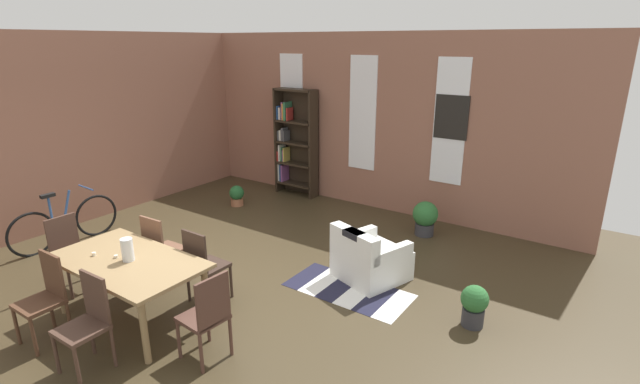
# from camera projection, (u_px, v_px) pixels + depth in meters

# --- Properties ---
(ground_plane) EXTENTS (10.49, 10.49, 0.00)m
(ground_plane) POSITION_uv_depth(u_px,v_px,m) (202.00, 290.00, 5.95)
(ground_plane) COLOR #3E3320
(back_wall_brick) EXTENTS (8.06, 0.12, 3.20)m
(back_wall_brick) POSITION_uv_depth(u_px,v_px,m) (364.00, 122.00, 8.66)
(back_wall_brick) COLOR #93604D
(back_wall_brick) RESTS_ON ground
(left_wall_brick) EXTENTS (0.12, 9.07, 3.20)m
(left_wall_brick) POSITION_uv_depth(u_px,v_px,m) (40.00, 136.00, 7.40)
(left_wall_brick) COLOR #93604D
(left_wall_brick) RESTS_ON ground
(window_pane_0) EXTENTS (0.55, 0.02, 2.08)m
(window_pane_0) POSITION_uv_depth(u_px,v_px,m) (292.00, 107.00, 9.45)
(window_pane_0) COLOR white
(window_pane_1) EXTENTS (0.55, 0.02, 2.08)m
(window_pane_1) POSITION_uv_depth(u_px,v_px,m) (363.00, 114.00, 8.56)
(window_pane_1) COLOR white
(window_pane_2) EXTENTS (0.55, 0.02, 2.08)m
(window_pane_2) POSITION_uv_depth(u_px,v_px,m) (450.00, 122.00, 7.67)
(window_pane_2) COLOR white
(dining_table) EXTENTS (1.77, 0.99, 0.75)m
(dining_table) POSITION_uv_depth(u_px,v_px,m) (128.00, 266.00, 5.15)
(dining_table) COLOR #90744C
(dining_table) RESTS_ON ground
(vase_on_table) EXTENTS (0.13, 0.13, 0.26)m
(vase_on_table) POSITION_uv_depth(u_px,v_px,m) (127.00, 250.00, 5.07)
(vase_on_table) COLOR silver
(vase_on_table) RESTS_ON dining_table
(tealight_candle_0) EXTENTS (0.04, 0.04, 0.03)m
(tealight_candle_0) POSITION_uv_depth(u_px,v_px,m) (116.00, 257.00, 5.16)
(tealight_candle_0) COLOR silver
(tealight_candle_0) RESTS_ON dining_table
(tealight_candle_1) EXTENTS (0.04, 0.04, 0.04)m
(tealight_candle_1) POSITION_uv_depth(u_px,v_px,m) (94.00, 254.00, 5.21)
(tealight_candle_1) COLOR silver
(tealight_candle_1) RESTS_ON dining_table
(dining_chair_far_left) EXTENTS (0.42, 0.42, 0.95)m
(dining_chair_far_left) POSITION_uv_depth(u_px,v_px,m) (161.00, 247.00, 5.97)
(dining_chair_far_left) COLOR brown
(dining_chair_far_left) RESTS_ON ground
(dining_chair_far_right) EXTENTS (0.40, 0.40, 0.95)m
(dining_chair_far_right) POSITION_uv_depth(u_px,v_px,m) (203.00, 263.00, 5.54)
(dining_chair_far_right) COLOR #35261E
(dining_chair_far_right) RESTS_ON ground
(dining_chair_head_right) EXTENTS (0.43, 0.43, 0.95)m
(dining_chair_head_right) POSITION_uv_depth(u_px,v_px,m) (207.00, 315.00, 4.51)
(dining_chair_head_right) COLOR #4F3229
(dining_chair_head_right) RESTS_ON ground
(dining_chair_near_left) EXTENTS (0.41, 0.41, 0.95)m
(dining_chair_near_left) POSITION_uv_depth(u_px,v_px,m) (45.00, 295.00, 4.85)
(dining_chair_near_left) COLOR #503322
(dining_chair_near_left) RESTS_ON ground
(dining_chair_head_left) EXTENTS (0.40, 0.40, 0.95)m
(dining_chair_head_left) POSITION_uv_depth(u_px,v_px,m) (70.00, 251.00, 5.88)
(dining_chair_head_left) COLOR #4B3329
(dining_chair_head_left) RESTS_ON ground
(dining_chair_near_right) EXTENTS (0.41, 0.41, 0.95)m
(dining_chair_near_right) POSITION_uv_depth(u_px,v_px,m) (87.00, 320.00, 4.42)
(dining_chair_near_right) COLOR #483126
(dining_chair_near_right) RESTS_ON ground
(bookshelf_tall) EXTENTS (0.91, 0.30, 2.14)m
(bookshelf_tall) POSITION_uv_depth(u_px,v_px,m) (294.00, 141.00, 9.43)
(bookshelf_tall) COLOR #2D2319
(bookshelf_tall) RESTS_ON ground
(armchair_white) EXTENTS (1.01, 1.01, 0.75)m
(armchair_white) POSITION_uv_depth(u_px,v_px,m) (369.00, 259.00, 6.18)
(armchair_white) COLOR white
(armchair_white) RESTS_ON ground
(bicycle_second) EXTENTS (0.44, 1.68, 0.89)m
(bicycle_second) POSITION_uv_depth(u_px,v_px,m) (65.00, 223.00, 7.22)
(bicycle_second) COLOR black
(bicycle_second) RESTS_ON ground
(potted_plant_by_shelf) EXTENTS (0.28, 0.28, 0.40)m
(potted_plant_by_shelf) POSITION_uv_depth(u_px,v_px,m) (237.00, 195.00, 8.97)
(potted_plant_by_shelf) COLOR #9E6042
(potted_plant_by_shelf) RESTS_ON ground
(potted_plant_corner) EXTENTS (0.30, 0.30, 0.49)m
(potted_plant_corner) POSITION_uv_depth(u_px,v_px,m) (474.00, 304.00, 5.15)
(potted_plant_corner) COLOR #333338
(potted_plant_corner) RESTS_ON ground
(potted_plant_window) EXTENTS (0.41, 0.41, 0.57)m
(potted_plant_window) POSITION_uv_depth(u_px,v_px,m) (425.00, 217.00, 7.57)
(potted_plant_window) COLOR #333338
(potted_plant_window) RESTS_ON ground
(striped_rug) EXTENTS (1.59, 0.76, 0.01)m
(striped_rug) POSITION_uv_depth(u_px,v_px,m) (348.00, 290.00, 5.96)
(striped_rug) COLOR #1E1E33
(striped_rug) RESTS_ON ground
(framed_picture) EXTENTS (0.56, 0.03, 0.72)m
(framed_picture) POSITION_uv_depth(u_px,v_px,m) (451.00, 117.00, 7.62)
(framed_picture) COLOR black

